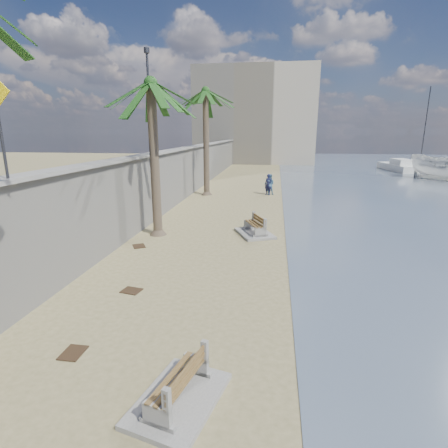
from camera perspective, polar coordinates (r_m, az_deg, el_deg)
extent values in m
plane|color=#93865A|center=(7.85, -4.06, -22.06)|extent=(140.00, 140.00, 0.00)
cube|color=gray|center=(27.11, -5.94, 8.47)|extent=(0.45, 70.00, 3.50)
cube|color=gray|center=(26.97, -6.04, 12.28)|extent=(0.80, 70.00, 0.12)
cube|color=#B7AA93|center=(58.27, 5.16, 17.01)|extent=(18.00, 12.00, 14.00)
cube|color=gray|center=(7.07, -7.34, -26.53)|extent=(1.72, 2.16, 0.10)
cube|color=gray|center=(16.58, 5.02, -1.54)|extent=(2.11, 2.44, 0.11)
cylinder|color=brown|center=(16.20, -11.26, 9.74)|extent=(0.42, 0.42, 6.71)
cylinder|color=brown|center=(26.72, -2.92, 12.81)|extent=(0.44, 0.44, 7.56)
cylinder|color=#2D2D33|center=(9.96, -32.73, 13.14)|extent=(0.07, 0.07, 2.40)
cylinder|color=#2D2D33|center=(19.31, -12.09, 18.67)|extent=(0.12, 0.12, 5.00)
cylinder|color=#2D2D33|center=(19.65, -12.52, 25.95)|extent=(0.28, 0.28, 0.25)
imported|color=#15183C|center=(27.11, 7.24, 6.66)|extent=(0.79, 0.69, 1.83)
imported|color=#456D8E|center=(27.27, 7.44, 6.62)|extent=(0.87, 0.68, 1.75)
cube|color=silver|center=(53.00, 29.29, 8.13)|extent=(5.72, 6.94, 0.70)
cylinder|color=#2D2D33|center=(52.82, 30.00, 13.60)|extent=(0.12, 0.12, 9.69)
cube|color=#382616|center=(8.81, -23.44, -18.73)|extent=(0.46, 0.57, 0.03)
cube|color=#382616|center=(15.27, -13.71, -3.52)|extent=(0.72, 0.76, 0.03)
cube|color=#382616|center=(11.21, -14.88, -10.47)|extent=(0.64, 0.55, 0.03)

